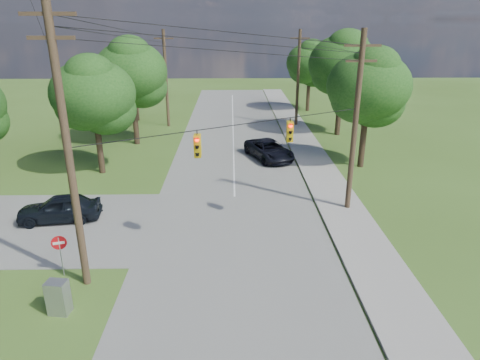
{
  "coord_description": "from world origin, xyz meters",
  "views": [
    {
      "loc": [
        1.82,
        -15.81,
        10.92
      ],
      "look_at": [
        2.25,
        5.0,
        3.07
      ],
      "focal_mm": 32.0,
      "sensor_mm": 36.0,
      "label": 1
    }
  ],
  "objects_px": {
    "pole_ne": "(355,121)",
    "pole_north_w": "(166,78)",
    "pole_sw": "(67,147)",
    "control_cabinet": "(58,297)",
    "do_not_enter_sign": "(60,247)",
    "car_main_north": "(269,150)",
    "pole_north_e": "(298,78)",
    "car_cross_dark": "(59,208)"
  },
  "relations": [
    {
      "from": "do_not_enter_sign",
      "to": "car_cross_dark",
      "type": "bearing_deg",
      "value": 94.89
    },
    {
      "from": "car_main_north",
      "to": "pole_north_w",
      "type": "bearing_deg",
      "value": 108.4
    },
    {
      "from": "pole_north_e",
      "to": "do_not_enter_sign",
      "type": "bearing_deg",
      "value": -116.92
    },
    {
      "from": "pole_north_w",
      "to": "do_not_enter_sign",
      "type": "relative_size",
      "value": 4.96
    },
    {
      "from": "car_cross_dark",
      "to": "car_main_north",
      "type": "height_order",
      "value": "car_cross_dark"
    },
    {
      "from": "control_cabinet",
      "to": "do_not_enter_sign",
      "type": "relative_size",
      "value": 0.71
    },
    {
      "from": "pole_sw",
      "to": "pole_north_w",
      "type": "height_order",
      "value": "pole_sw"
    },
    {
      "from": "car_cross_dark",
      "to": "do_not_enter_sign",
      "type": "xyz_separation_m",
      "value": [
        2.21,
        -5.67,
        0.68
      ]
    },
    {
      "from": "pole_sw",
      "to": "control_cabinet",
      "type": "relative_size",
      "value": 8.4
    },
    {
      "from": "pole_north_e",
      "to": "do_not_enter_sign",
      "type": "relative_size",
      "value": 4.96
    },
    {
      "from": "car_main_north",
      "to": "do_not_enter_sign",
      "type": "distance_m",
      "value": 20.24
    },
    {
      "from": "car_main_north",
      "to": "pole_ne",
      "type": "bearing_deg",
      "value": -90.13
    },
    {
      "from": "pole_ne",
      "to": "pole_north_w",
      "type": "xyz_separation_m",
      "value": [
        -13.9,
        22.0,
        -0.34
      ]
    },
    {
      "from": "car_main_north",
      "to": "do_not_enter_sign",
      "type": "xyz_separation_m",
      "value": [
        -10.76,
        -17.13,
        0.7
      ]
    },
    {
      "from": "pole_sw",
      "to": "pole_ne",
      "type": "distance_m",
      "value": 15.51
    },
    {
      "from": "pole_sw",
      "to": "do_not_enter_sign",
      "type": "distance_m",
      "value": 4.93
    },
    {
      "from": "pole_sw",
      "to": "control_cabinet",
      "type": "bearing_deg",
      "value": -101.33
    },
    {
      "from": "pole_ne",
      "to": "car_cross_dark",
      "type": "relative_size",
      "value": 2.3
    },
    {
      "from": "pole_sw",
      "to": "pole_north_w",
      "type": "distance_m",
      "value": 29.62
    },
    {
      "from": "pole_north_e",
      "to": "do_not_enter_sign",
      "type": "xyz_separation_m",
      "value": [
        -14.73,
        -29.0,
        -3.64
      ]
    },
    {
      "from": "pole_ne",
      "to": "pole_north_e",
      "type": "distance_m",
      "value": 22.0
    },
    {
      "from": "pole_ne",
      "to": "do_not_enter_sign",
      "type": "bearing_deg",
      "value": -154.57
    },
    {
      "from": "pole_north_w",
      "to": "car_main_north",
      "type": "relative_size",
      "value": 1.82
    },
    {
      "from": "car_main_north",
      "to": "do_not_enter_sign",
      "type": "height_order",
      "value": "do_not_enter_sign"
    },
    {
      "from": "pole_north_w",
      "to": "car_cross_dark",
      "type": "bearing_deg",
      "value": -97.43
    },
    {
      "from": "pole_north_w",
      "to": "control_cabinet",
      "type": "relative_size",
      "value": 7.0
    },
    {
      "from": "pole_north_e",
      "to": "car_cross_dark",
      "type": "xyz_separation_m",
      "value": [
        -16.94,
        -23.33,
        -4.32
      ]
    },
    {
      "from": "control_cabinet",
      "to": "do_not_enter_sign",
      "type": "height_order",
      "value": "do_not_enter_sign"
    },
    {
      "from": "pole_sw",
      "to": "pole_north_e",
      "type": "distance_m",
      "value": 32.55
    },
    {
      "from": "pole_north_e",
      "to": "pole_north_w",
      "type": "relative_size",
      "value": 1.0
    },
    {
      "from": "pole_sw",
      "to": "control_cabinet",
      "type": "distance_m",
      "value": 5.89
    },
    {
      "from": "pole_north_e",
      "to": "control_cabinet",
      "type": "relative_size",
      "value": 7.0
    },
    {
      "from": "pole_north_w",
      "to": "car_cross_dark",
      "type": "height_order",
      "value": "pole_north_w"
    },
    {
      "from": "control_cabinet",
      "to": "do_not_enter_sign",
      "type": "distance_m",
      "value": 2.87
    },
    {
      "from": "pole_ne",
      "to": "car_main_north",
      "type": "relative_size",
      "value": 1.91
    },
    {
      "from": "pole_ne",
      "to": "do_not_enter_sign",
      "type": "xyz_separation_m",
      "value": [
        -14.73,
        -7.0,
        -3.97
      ]
    },
    {
      "from": "pole_sw",
      "to": "pole_ne",
      "type": "relative_size",
      "value": 1.14
    },
    {
      "from": "pole_ne",
      "to": "pole_north_w",
      "type": "distance_m",
      "value": 26.03
    },
    {
      "from": "do_not_enter_sign",
      "to": "pole_ne",
      "type": "bearing_deg",
      "value": 8.99
    },
    {
      "from": "pole_north_w",
      "to": "car_cross_dark",
      "type": "relative_size",
      "value": 2.19
    },
    {
      "from": "pole_ne",
      "to": "pole_north_w",
      "type": "bearing_deg",
      "value": 122.29
    },
    {
      "from": "pole_north_w",
      "to": "do_not_enter_sign",
      "type": "bearing_deg",
      "value": -91.64
    }
  ]
}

